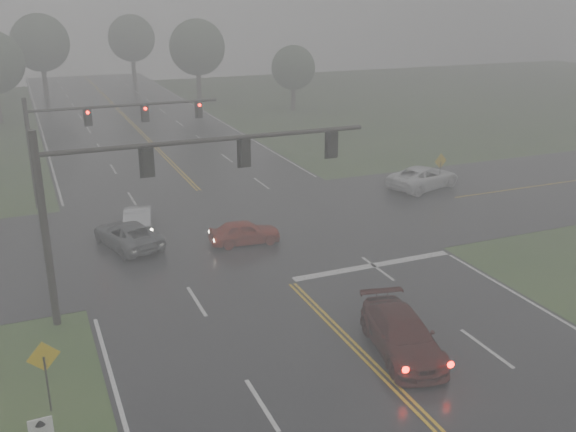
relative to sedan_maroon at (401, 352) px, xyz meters
name	(u,v)px	position (x,y,z in m)	size (l,w,h in m)	color
main_road	(248,241)	(-1.41, 12.97, 0.00)	(18.00, 160.00, 0.02)	black
cross_street	(237,229)	(-1.41, 14.97, 0.00)	(120.00, 14.00, 0.02)	black
stop_bar	(373,266)	(3.09, 7.37, 0.00)	(8.50, 0.50, 0.01)	silver
sedan_maroon	(401,352)	(0.00, 0.00, 0.00)	(2.07, 5.08, 1.48)	#390C0A
sedan_red	(245,244)	(-1.74, 12.61, 0.00)	(1.51, 3.76, 1.28)	#9A1B0E
sedan_silver	(139,230)	(-6.54, 16.89, 0.00)	(1.46, 4.19, 1.38)	#ADAFB5
car_grey	(129,247)	(-7.53, 14.61, 0.00)	(2.22, 4.82, 1.34)	#4E5055
pickup_white	(423,188)	(12.92, 17.67, 0.00)	(2.52, 5.47, 1.52)	white
signal_gantry_near	(152,180)	(-7.41, 7.26, 5.54)	(13.77, 0.35, 7.91)	black
signal_gantry_far	(91,128)	(-7.98, 23.22, 4.79)	(11.83, 0.35, 6.83)	black
sign_diamond_west	(45,365)	(-12.21, 1.32, 1.68)	(1.02, 0.24, 2.48)	black
sign_diamond_east	(440,165)	(13.79, 17.08, 1.67)	(1.03, 0.16, 2.48)	black
tree_ne_a	(197,47)	(8.87, 60.21, 6.49)	(6.72, 6.72, 9.87)	#342B21
tree_n_mid	(40,43)	(-8.45, 70.09, 6.86)	(7.10, 7.10, 10.43)	#342B21
tree_e_near	(293,68)	(17.05, 49.82, 4.77)	(4.94, 4.94, 7.26)	#342B21
tree_n_far	(131,38)	(4.46, 80.11, 6.51)	(6.74, 6.74, 9.90)	#342B21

